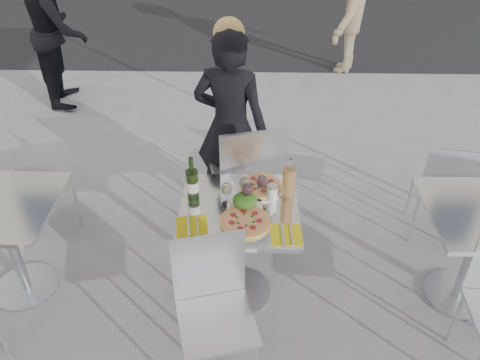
{
  "coord_description": "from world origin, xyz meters",
  "views": [
    {
      "loc": [
        0.06,
        -2.23,
        2.52
      ],
      "look_at": [
        0.0,
        0.15,
        0.85
      ],
      "focal_mm": 35.0,
      "sensor_mm": 36.0,
      "label": 1
    }
  ],
  "objects_px": {
    "main_table": "(239,234)",
    "sugar_shaker": "(272,192)",
    "pizza_far": "(260,186)",
    "side_table_right": "(478,238)",
    "napkin_left": "(192,226)",
    "salad_plate": "(245,201)",
    "napkin_right": "(286,234)",
    "wineglass_red_b": "(262,182)",
    "wineglass_white_a": "(227,190)",
    "wine_bottle": "(192,183)",
    "wineglass_red_a": "(247,190)",
    "pedestrian_b": "(349,11)",
    "chair_far": "(249,175)",
    "woman_diner": "(230,127)",
    "side_chair_lfar": "(47,177)",
    "chair_near": "(213,299)",
    "pizza_near": "(245,221)",
    "side_table_left": "(6,230)",
    "side_chair_rfar": "(446,185)",
    "carafe": "(289,183)",
    "pedestrian_a": "(58,30)"
  },
  "relations": [
    {
      "from": "pedestrian_a",
      "to": "pizza_far",
      "type": "distance_m",
      "value": 3.68
    },
    {
      "from": "carafe",
      "to": "napkin_right",
      "type": "bearing_deg",
      "value": -94.9
    },
    {
      "from": "napkin_right",
      "to": "sugar_shaker",
      "type": "bearing_deg",
      "value": 100.1
    },
    {
      "from": "pedestrian_b",
      "to": "wine_bottle",
      "type": "distance_m",
      "value": 4.36
    },
    {
      "from": "sugar_shaker",
      "to": "side_table_right",
      "type": "bearing_deg",
      "value": -3.94
    },
    {
      "from": "side_table_right",
      "to": "napkin_left",
      "type": "bearing_deg",
      "value": -174.23
    },
    {
      "from": "pizza_far",
      "to": "salad_plate",
      "type": "bearing_deg",
      "value": -116.9
    },
    {
      "from": "chair_near",
      "to": "side_chair_lfar",
      "type": "height_order",
      "value": "chair_near"
    },
    {
      "from": "side_table_right",
      "to": "wine_bottle",
      "type": "xyz_separation_m",
      "value": [
        -1.79,
        0.09,
        0.32
      ]
    },
    {
      "from": "chair_near",
      "to": "wine_bottle",
      "type": "height_order",
      "value": "wine_bottle"
    },
    {
      "from": "chair_far",
      "to": "woman_diner",
      "type": "relative_size",
      "value": 0.65
    },
    {
      "from": "wineglass_red_b",
      "to": "napkin_left",
      "type": "height_order",
      "value": "wineglass_red_b"
    },
    {
      "from": "main_table",
      "to": "wineglass_red_b",
      "type": "xyz_separation_m",
      "value": [
        0.14,
        0.12,
        0.32
      ]
    },
    {
      "from": "napkin_right",
      "to": "pizza_near",
      "type": "bearing_deg",
      "value": 154.69
    },
    {
      "from": "salad_plate",
      "to": "wineglass_red_b",
      "type": "xyz_separation_m",
      "value": [
        0.1,
        0.1,
        0.07
      ]
    },
    {
      "from": "main_table",
      "to": "pizza_near",
      "type": "height_order",
      "value": "pizza_near"
    },
    {
      "from": "woman_diner",
      "to": "pedestrian_b",
      "type": "distance_m",
      "value": 3.49
    },
    {
      "from": "side_table_left",
      "to": "woman_diner",
      "type": "bearing_deg",
      "value": 34.15
    },
    {
      "from": "side_table_right",
      "to": "sugar_shaker",
      "type": "relative_size",
      "value": 7.01
    },
    {
      "from": "pizza_far",
      "to": "salad_plate",
      "type": "relative_size",
      "value": 1.41
    },
    {
      "from": "sugar_shaker",
      "to": "napkin_left",
      "type": "xyz_separation_m",
      "value": [
        -0.47,
        -0.27,
        -0.05
      ]
    },
    {
      "from": "pedestrian_b",
      "to": "wineglass_white_a",
      "type": "bearing_deg",
      "value": 2.27
    },
    {
      "from": "chair_far",
      "to": "chair_near",
      "type": "height_order",
      "value": "chair_far"
    },
    {
      "from": "main_table",
      "to": "sugar_shaker",
      "type": "bearing_deg",
      "value": 24.12
    },
    {
      "from": "pizza_far",
      "to": "wineglass_white_a",
      "type": "bearing_deg",
      "value": -140.23
    },
    {
      "from": "main_table",
      "to": "side_table_right",
      "type": "bearing_deg",
      "value": 0.0
    },
    {
      "from": "chair_far",
      "to": "sugar_shaker",
      "type": "distance_m",
      "value": 0.54
    },
    {
      "from": "side_chair_lfar",
      "to": "napkin_right",
      "type": "xyz_separation_m",
      "value": [
        1.76,
        -0.91,
        0.26
      ]
    },
    {
      "from": "chair_near",
      "to": "pizza_near",
      "type": "bearing_deg",
      "value": 51.67
    },
    {
      "from": "chair_near",
      "to": "pizza_near",
      "type": "distance_m",
      "value": 0.48
    },
    {
      "from": "pedestrian_b",
      "to": "side_table_right",
      "type": "bearing_deg",
      "value": 23.56
    },
    {
      "from": "pizza_far",
      "to": "carafe",
      "type": "bearing_deg",
      "value": -31.1
    },
    {
      "from": "main_table",
      "to": "napkin_right",
      "type": "relative_size",
      "value": 3.74
    },
    {
      "from": "wineglass_white_a",
      "to": "napkin_right",
      "type": "height_order",
      "value": "wineglass_white_a"
    },
    {
      "from": "pizza_far",
      "to": "side_table_right",
      "type": "bearing_deg",
      "value": -8.55
    },
    {
      "from": "pedestrian_b",
      "to": "napkin_left",
      "type": "bearing_deg",
      "value": 0.87
    },
    {
      "from": "main_table",
      "to": "side_table_right",
      "type": "distance_m",
      "value": 1.5
    },
    {
      "from": "wine_bottle",
      "to": "wineglass_red_a",
      "type": "relative_size",
      "value": 1.87
    },
    {
      "from": "side_chair_lfar",
      "to": "wineglass_red_a",
      "type": "relative_size",
      "value": 5.25
    },
    {
      "from": "pizza_near",
      "to": "wine_bottle",
      "type": "relative_size",
      "value": 1.01
    },
    {
      "from": "salad_plate",
      "to": "napkin_left",
      "type": "relative_size",
      "value": 1.08
    },
    {
      "from": "wineglass_red_b",
      "to": "pedestrian_b",
      "type": "bearing_deg",
      "value": 73.33
    },
    {
      "from": "side_chair_lfar",
      "to": "wineglass_red_b",
      "type": "height_order",
      "value": "wineglass_red_b"
    },
    {
      "from": "side_table_right",
      "to": "wineglass_red_b",
      "type": "xyz_separation_m",
      "value": [
        -1.36,
        0.12,
        0.32
      ]
    },
    {
      "from": "chair_far",
      "to": "side_chair_lfar",
      "type": "distance_m",
      "value": 1.55
    },
    {
      "from": "main_table",
      "to": "wineglass_red_a",
      "type": "bearing_deg",
      "value": 32.61
    },
    {
      "from": "pizza_far",
      "to": "chair_far",
      "type": "bearing_deg",
      "value": 101.79
    },
    {
      "from": "sugar_shaker",
      "to": "wineglass_red_b",
      "type": "relative_size",
      "value": 0.68
    },
    {
      "from": "pedestrian_a",
      "to": "wineglass_white_a",
      "type": "xyz_separation_m",
      "value": [
        2.08,
        -3.06,
        0.0
      ]
    },
    {
      "from": "side_table_left",
      "to": "side_chair_rfar",
      "type": "xyz_separation_m",
      "value": [
        3.01,
        0.6,
        -0.02
      ]
    }
  ]
}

